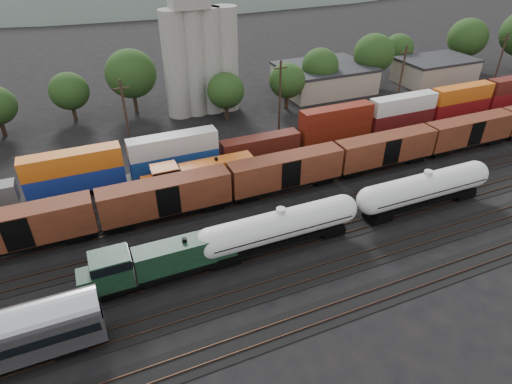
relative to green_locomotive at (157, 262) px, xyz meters
name	(u,v)px	position (x,y,z in m)	size (l,w,h in m)	color
ground	(268,221)	(13.98, 5.00, -2.49)	(600.00, 600.00, 0.00)	black
tracks	(268,220)	(13.98, 5.00, -2.44)	(180.00, 33.20, 0.20)	black
green_locomotive	(157,262)	(0.00, 0.00, 0.00)	(16.45, 2.90, 4.35)	black
tank_car_a	(280,226)	(13.04, 0.00, 0.36)	(18.43, 3.30, 4.83)	silver
tank_car_b	(425,188)	(32.24, 0.00, 0.43)	(18.90, 3.38, 4.95)	silver
orange_locomotive	(197,174)	(8.36, 15.00, -0.18)	(16.10, 2.68, 4.02)	black
boxcar_string	(286,171)	(18.71, 10.00, 0.63)	(169.00, 2.90, 4.20)	black
container_wall	(283,136)	(23.22, 20.00, 0.29)	(181.18, 2.60, 5.80)	black
grain_silo	(200,50)	(17.26, 41.00, 8.77)	(13.40, 5.00, 29.00)	gray
industrial_sheds	(222,97)	(20.60, 40.25, 0.07)	(119.38, 17.26, 5.10)	#9E937F
tree_band	(229,71)	(22.80, 42.00, 4.25)	(164.63, 19.81, 13.74)	black
utility_poles	(208,108)	(13.98, 27.00, 3.72)	(122.20, 0.36, 12.00)	black
distant_hills	(132,16)	(37.89, 265.00, -23.05)	(860.00, 286.00, 130.00)	#59665B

